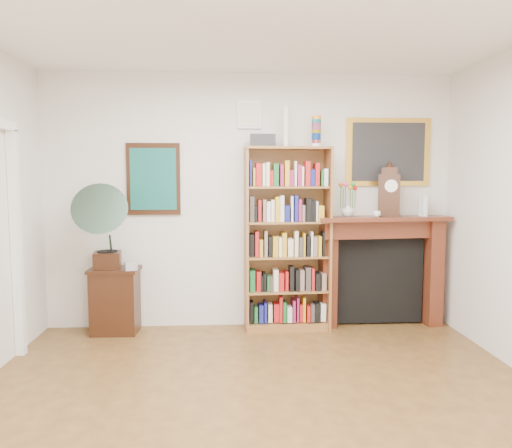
{
  "coord_description": "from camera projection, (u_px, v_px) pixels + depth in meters",
  "views": [
    {
      "loc": [
        -0.26,
        -3.04,
        1.69
      ],
      "look_at": [
        0.02,
        1.6,
        1.24
      ],
      "focal_mm": 35.0,
      "sensor_mm": 36.0,
      "label": 1
    }
  ],
  "objects": [
    {
      "name": "room",
      "position": [
        268.0,
        223.0,
        3.06
      ],
      "size": [
        4.51,
        5.01,
        2.81
      ],
      "color": "#4E3217",
      "rests_on": "ground"
    },
    {
      "name": "teal_poster",
      "position": [
        153.0,
        179.0,
        5.44
      ],
      "size": [
        0.58,
        0.04,
        0.78
      ],
      "color": "black",
      "rests_on": "back_wall"
    },
    {
      "name": "small_picture",
      "position": [
        249.0,
        115.0,
        5.43
      ],
      "size": [
        0.26,
        0.04,
        0.3
      ],
      "color": "white",
      "rests_on": "back_wall"
    },
    {
      "name": "gilt_painting",
      "position": [
        388.0,
        152.0,
        5.56
      ],
      "size": [
        0.95,
        0.04,
        0.75
      ],
      "color": "gold",
      "rests_on": "back_wall"
    },
    {
      "name": "bookshelf",
      "position": [
        287.0,
        229.0,
        5.41
      ],
      "size": [
        0.93,
        0.37,
        2.3
      ],
      "rotation": [
        0.0,
        0.0,
        0.05
      ],
      "color": "brown",
      "rests_on": "floor"
    },
    {
      "name": "side_cabinet",
      "position": [
        115.0,
        300.0,
        5.35
      ],
      "size": [
        0.53,
        0.39,
        0.71
      ],
      "primitive_type": "cube",
      "rotation": [
        0.0,
        0.0,
        -0.03
      ],
      "color": "black",
      "rests_on": "floor"
    },
    {
      "name": "fireplace",
      "position": [
        380.0,
        261.0,
        5.59
      ],
      "size": [
        1.49,
        0.47,
        1.24
      ],
      "rotation": [
        0.0,
        0.0,
        0.09
      ],
      "color": "#4B1F11",
      "rests_on": "floor"
    },
    {
      "name": "gramophone",
      "position": [
        103.0,
        221.0,
        5.15
      ],
      "size": [
        0.64,
        0.75,
        0.91
      ],
      "rotation": [
        0.0,
        0.0,
        0.14
      ],
      "color": "black",
      "rests_on": "side_cabinet"
    },
    {
      "name": "cd_stack",
      "position": [
        131.0,
        266.0,
        5.21
      ],
      "size": [
        0.15,
        0.15,
        0.08
      ],
      "primitive_type": "cube",
      "rotation": [
        0.0,
        0.0,
        0.35
      ],
      "color": "silver",
      "rests_on": "side_cabinet"
    },
    {
      "name": "mantel_clock",
      "position": [
        389.0,
        193.0,
        5.46
      ],
      "size": [
        0.26,
        0.19,
        0.54
      ],
      "rotation": [
        0.0,
        0.0,
        -0.33
      ],
      "color": "black",
      "rests_on": "fireplace"
    },
    {
      "name": "flower_vase",
      "position": [
        348.0,
        210.0,
        5.46
      ],
      "size": [
        0.17,
        0.17,
        0.14
      ],
      "primitive_type": "imported",
      "rotation": [
        0.0,
        0.0,
        -0.25
      ],
      "color": "silver",
      "rests_on": "fireplace"
    },
    {
      "name": "teacup",
      "position": [
        377.0,
        214.0,
        5.4
      ],
      "size": [
        0.11,
        0.11,
        0.07
      ],
      "primitive_type": "imported",
      "rotation": [
        0.0,
        0.0,
        -0.43
      ],
      "color": "white",
      "rests_on": "fireplace"
    },
    {
      "name": "bottle_left",
      "position": [
        425.0,
        206.0,
        5.47
      ],
      "size": [
        0.07,
        0.07,
        0.24
      ],
      "primitive_type": "cylinder",
      "color": "silver",
      "rests_on": "fireplace"
    },
    {
      "name": "bottle_right",
      "position": [
        421.0,
        207.0,
        5.54
      ],
      "size": [
        0.06,
        0.06,
        0.2
      ],
      "primitive_type": "cylinder",
      "color": "silver",
      "rests_on": "fireplace"
    }
  ]
}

